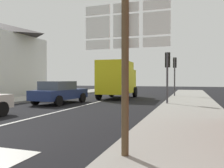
# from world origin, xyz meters

# --- Properties ---
(ground_plane) EXTENTS (80.00, 80.00, 0.00)m
(ground_plane) POSITION_xyz_m (0.00, 10.00, 0.00)
(ground_plane) COLOR black
(sidewalk_right) EXTENTS (3.20, 44.00, 0.14)m
(sidewalk_right) POSITION_xyz_m (6.13, 8.00, 0.07)
(sidewalk_right) COLOR gray
(sidewalk_right) RESTS_ON ground
(lane_centre_stripe) EXTENTS (0.16, 12.00, 0.01)m
(lane_centre_stripe) POSITION_xyz_m (0.00, 6.00, 0.01)
(lane_centre_stripe) COLOR silver
(lane_centre_stripe) RESTS_ON ground
(sedan_far) EXTENTS (2.27, 4.35, 1.47)m
(sedan_far) POSITION_xyz_m (-1.96, 9.26, 0.76)
(sedan_far) COLOR navy
(sedan_far) RESTS_ON ground
(delivery_truck) EXTENTS (2.57, 5.04, 3.05)m
(delivery_truck) POSITION_xyz_m (0.38, 14.49, 1.65)
(delivery_truck) COLOR yellow
(delivery_truck) RESTS_ON ground
(route_sign_post) EXTENTS (1.66, 0.14, 3.20)m
(route_sign_post) POSITION_xyz_m (4.98, 0.09, 2.00)
(route_sign_post) COLOR brown
(route_sign_post) RESTS_ON ground
(traffic_light_far_right) EXTENTS (0.30, 0.49, 3.53)m
(traffic_light_far_right) POSITION_xyz_m (4.83, 17.38, 2.61)
(traffic_light_far_right) COLOR #47474C
(traffic_light_far_right) RESTS_ON ground
(traffic_light_near_right) EXTENTS (0.30, 0.49, 3.22)m
(traffic_light_near_right) POSITION_xyz_m (4.83, 10.46, 2.39)
(traffic_light_near_right) COLOR #47474C
(traffic_light_near_right) RESTS_ON ground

